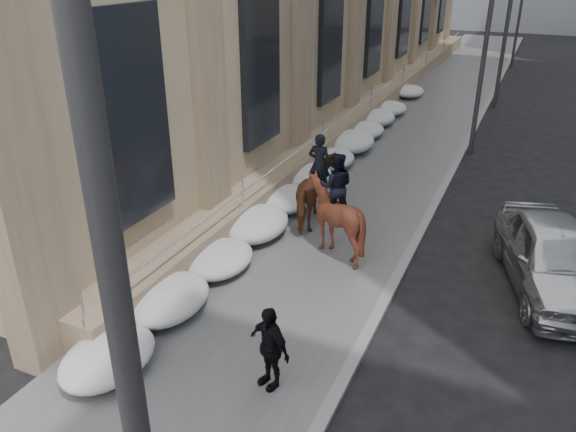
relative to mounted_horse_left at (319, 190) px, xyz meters
The scene contains 11 objects.
ground 5.53m from the mounted_horse_left, 88.26° to the right, with size 140.00×140.00×0.00m, color black.
sidewalk 4.72m from the mounted_horse_left, 87.96° to the left, with size 5.00×80.00×0.12m, color #4F4F51.
curb 5.48m from the mounted_horse_left, 58.77° to the left, with size 0.24×80.00×0.12m, color slate.
streetlight_near 12.27m from the mounted_horse_left, 75.72° to the right, with size 1.71×0.24×8.00m.
streetlight_mid 9.70m from the mounted_horse_left, 71.33° to the left, with size 1.71×0.24×8.00m.
traffic_signal 16.99m from the mounted_horse_left, 82.32° to the left, with size 4.10×0.22×6.00m.
snow_bank 3.05m from the mounted_horse_left, 114.97° to the left, with size 1.70×18.10×0.76m.
mounted_horse_left is the anchor object (origin of this frame).
mounted_horse_right 1.71m from the mounted_horse_left, 56.17° to the right, with size 2.08×2.20×2.65m.
pedestrian 6.72m from the mounted_horse_left, 75.99° to the right, with size 0.95×0.39×1.62m, color black.
car_silver 6.15m from the mounted_horse_left, ahead, with size 1.94×4.83×1.64m, color #A4A6AC.
Camera 1 is at (4.97, -8.13, 7.11)m, focal length 35.00 mm.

